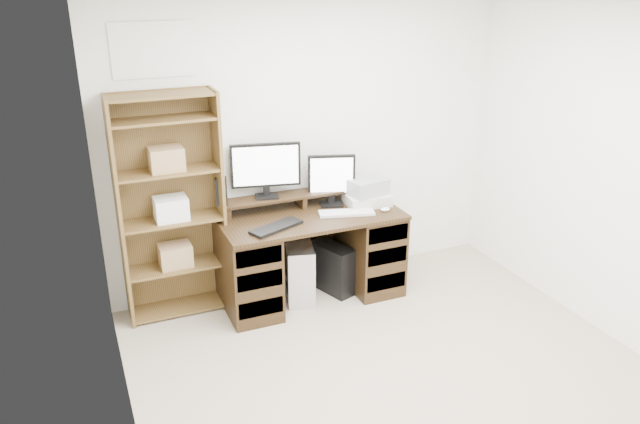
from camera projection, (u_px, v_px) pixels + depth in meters
room at (438, 228)px, 3.57m from camera, size 3.54×4.04×2.54m
desk at (310, 254)px, 5.24m from camera, size 1.50×0.70×0.75m
riser_shelf at (301, 196)px, 5.25m from camera, size 1.40×0.22×0.12m
monitor_wide at (266, 167)px, 5.07m from camera, size 0.57×0.19×0.45m
monitor_small at (331, 178)px, 5.24m from camera, size 0.39×0.20×0.44m
speaker at (221, 191)px, 4.95m from camera, size 0.11×0.11×0.22m
keyboard_black at (276, 227)px, 4.83m from camera, size 0.47×0.31×0.02m
keyboard_white at (347, 213)px, 5.11m from camera, size 0.47×0.25×0.02m
mouse at (385, 209)px, 5.17m from camera, size 0.09×0.07×0.03m
printer at (367, 199)px, 5.31m from camera, size 0.39×0.30×0.09m
basket at (367, 187)px, 5.27m from camera, size 0.35×0.28×0.13m
tower_silver at (299, 269)px, 5.29m from camera, size 0.34×0.54×0.50m
tower_black at (332, 268)px, 5.40m from camera, size 0.31×0.46×0.42m
bookshelf at (170, 205)px, 4.84m from camera, size 0.80×0.30×1.80m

